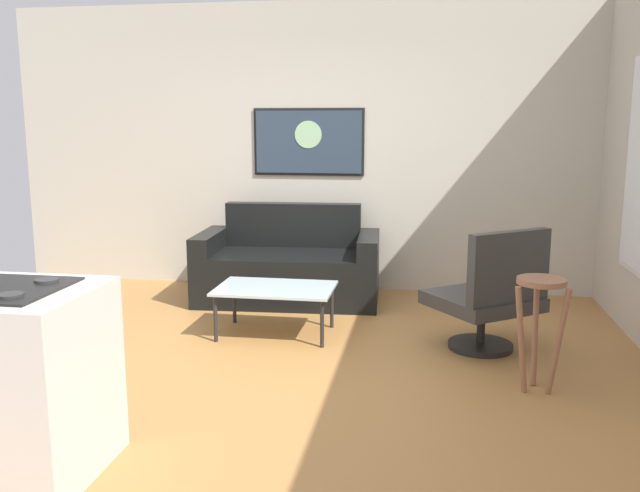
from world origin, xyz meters
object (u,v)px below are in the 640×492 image
at_px(couch, 289,268).
at_px(coffee_table, 275,291).
at_px(armchair, 491,295).
at_px(wall_painting, 309,142).
at_px(bar_stool, 540,308).

bearing_deg(couch, coffee_table, -83.77).
bearing_deg(armchair, coffee_table, 174.73).
bearing_deg(coffee_table, couch, 96.23).
distance_m(coffee_table, wall_painting, 1.94).
bearing_deg(bar_stool, wall_painting, 127.62).
height_order(couch, bar_stool, couch).
distance_m(couch, wall_painting, 1.28).
bearing_deg(coffee_table, bar_stool, -24.45).
distance_m(couch, coffee_table, 1.07).
bearing_deg(couch, wall_painting, 79.92).
bearing_deg(wall_painting, armchair, -46.62).
distance_m(couch, armchair, 2.12).
distance_m(coffee_table, bar_stool, 2.05).
bearing_deg(bar_stool, couch, 135.98).
height_order(couch, armchair, armchair).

